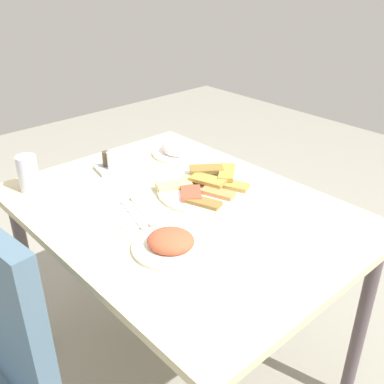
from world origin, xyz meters
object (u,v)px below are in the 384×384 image
object	(u,v)px
soda_can	(28,173)
fork	(142,210)
dining_table	(182,230)
spoon	(133,214)
paper_napkin	(138,213)
condiment_caddy	(109,165)
pide_platter	(206,187)
salad_plate_greens	(171,243)
salad_plate_rice	(178,149)

from	to	relation	value
soda_can	fork	bearing A→B (deg)	-152.53
dining_table	soda_can	distance (m)	0.54
fork	spoon	xyz separation A→B (m)	(-0.00, 0.04, 0.00)
paper_napkin	fork	size ratio (longest dim) A/B	0.82
soda_can	spoon	bearing A→B (deg)	-157.15
spoon	condiment_caddy	xyz separation A→B (m)	(0.32, -0.12, 0.02)
fork	pide_platter	bearing A→B (deg)	-80.18
paper_napkin	spoon	xyz separation A→B (m)	(0.00, 0.02, 0.00)
pide_platter	condiment_caddy	xyz separation A→B (m)	(0.35, 0.15, 0.01)
dining_table	condiment_caddy	xyz separation A→B (m)	(0.38, 0.02, 0.11)
paper_napkin	dining_table	bearing A→B (deg)	-114.94
dining_table	condiment_caddy	distance (m)	0.39
spoon	condiment_caddy	world-z (taller)	condiment_caddy
salad_plate_greens	fork	bearing A→B (deg)	-15.96
salad_plate_rice	fork	size ratio (longest dim) A/B	1.07
fork	condiment_caddy	distance (m)	0.33
pide_platter	soda_can	size ratio (longest dim) A/B	2.69
pide_platter	spoon	world-z (taller)	pide_platter
salad_plate_rice	fork	xyz separation A→B (m)	(-0.27, 0.37, -0.02)
soda_can	fork	xyz separation A→B (m)	(-0.36, -0.19, -0.06)
salad_plate_rice	paper_napkin	world-z (taller)	salad_plate_rice
soda_can	condiment_caddy	bearing A→B (deg)	-98.99
salad_plate_greens	fork	world-z (taller)	salad_plate_greens
pide_platter	salad_plate_greens	size ratio (longest dim) A/B	1.57
fork	spoon	bearing A→B (deg)	107.01
salad_plate_greens	spoon	world-z (taller)	salad_plate_greens
fork	condiment_caddy	size ratio (longest dim) A/B	1.76
dining_table	salad_plate_greens	world-z (taller)	salad_plate_greens
dining_table	condiment_caddy	size ratio (longest dim) A/B	10.25
salad_plate_rice	condiment_caddy	xyz separation A→B (m)	(0.06, 0.28, 0.00)
salad_plate_greens	condiment_caddy	xyz separation A→B (m)	(0.53, -0.15, 0.01)
pide_platter	fork	xyz separation A→B (m)	(0.03, 0.24, -0.01)
salad_plate_greens	paper_napkin	world-z (taller)	salad_plate_greens
pide_platter	fork	distance (m)	0.24
salad_plate_rice	condiment_caddy	world-z (taller)	condiment_caddy
pide_platter	soda_can	bearing A→B (deg)	47.33
salad_plate_greens	salad_plate_rice	distance (m)	0.64
paper_napkin	salad_plate_greens	bearing A→B (deg)	168.75
spoon	paper_napkin	bearing A→B (deg)	-74.83
salad_plate_greens	fork	size ratio (longest dim) A/B	1.12
pide_platter	soda_can	world-z (taller)	soda_can
pide_platter	soda_can	distance (m)	0.58
pide_platter	spoon	xyz separation A→B (m)	(0.03, 0.27, -0.01)
salad_plate_rice	salad_plate_greens	bearing A→B (deg)	137.68
soda_can	condiment_caddy	xyz separation A→B (m)	(-0.04, -0.28, -0.04)
spoon	salad_plate_greens	bearing A→B (deg)	-171.21
condiment_caddy	salad_plate_greens	bearing A→B (deg)	164.34
salad_plate_rice	paper_napkin	size ratio (longest dim) A/B	1.31
salad_plate_rice	spoon	world-z (taller)	salad_plate_rice
paper_napkin	fork	distance (m)	0.02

